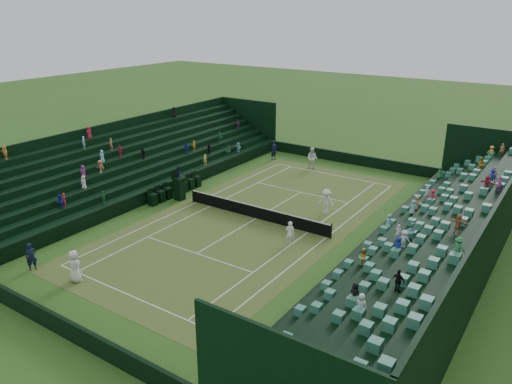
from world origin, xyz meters
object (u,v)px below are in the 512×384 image
umpire_chair (179,185)px  player_far_east (326,201)px  player_near_west (75,266)px  tennis_net (256,212)px  player_near_east (290,233)px  player_far_west (312,158)px

umpire_chair → player_far_east: umpire_chair is taller
player_near_west → player_far_east: 17.55m
tennis_net → player_near_east: player_near_east is taller
tennis_net → umpire_chair: 7.02m
umpire_chair → player_near_east: 11.21m
player_far_west → player_near_east: bearing=-75.8°
umpire_chair → player_far_west: 13.46m
player_near_west → player_far_east: player_near_west is taller
player_far_east → tennis_net: bearing=-137.9°
tennis_net → umpire_chair: umpire_chair is taller
player_far_east → player_near_east: bearing=-89.2°
tennis_net → player_far_east: size_ratio=6.41×
player_far_west → player_far_east: 10.46m
player_near_west → player_near_east: 12.62m
player_near_east → player_far_east: 5.88m
player_near_west → umpire_chair: bearing=-69.7°
player_near_west → player_far_east: bearing=-109.5°
player_near_east → player_far_west: player_far_west is taller
umpire_chair → player_far_east: 11.26m
tennis_net → player_near_east: (4.02, -2.20, 0.27)m
tennis_net → umpire_chair: (-6.99, -0.17, 0.61)m
umpire_chair → player_far_east: bearing=19.9°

